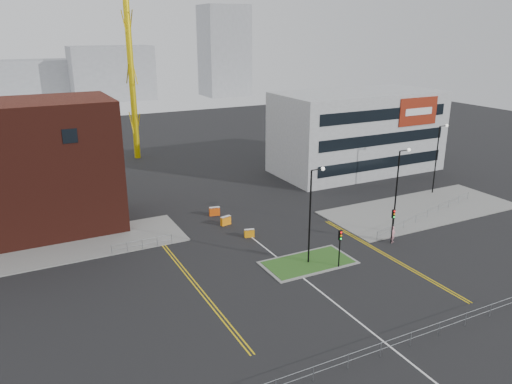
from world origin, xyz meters
TOP-DOWN VIEW (x-y plane):
  - ground at (0.00, 0.00)m, footprint 200.00×200.00m
  - pavement_left at (-20.00, 22.00)m, footprint 28.00×8.00m
  - pavement_right at (22.00, 14.00)m, footprint 24.00×10.00m
  - island_kerb at (2.00, 8.00)m, footprint 8.60×4.60m
  - grass_island at (2.00, 8.00)m, footprint 8.00×4.00m
  - office_block at (26.01, 31.97)m, footprint 25.00×12.20m
  - streetlamp_island at (2.22, 8.00)m, footprint 1.46×0.36m
  - streetlamp_right_near at (14.22, 10.00)m, footprint 1.46×0.36m
  - streetlamp_right_far at (28.22, 18.00)m, footprint 1.46×0.36m
  - traffic_light_island at (4.00, 5.98)m, footprint 0.28×0.33m
  - traffic_light_right at (12.00, 7.98)m, footprint 0.28×0.33m
  - railing_front at (0.00, -6.00)m, footprint 24.05×0.05m
  - railing_left at (-11.00, 18.00)m, footprint 6.05×0.05m
  - railing_right at (20.50, 11.50)m, footprint 19.05×5.05m
  - centre_line at (0.00, 2.00)m, footprint 0.15×30.00m
  - yellow_left_a at (-9.00, 10.00)m, footprint 0.12×24.00m
  - yellow_left_b at (-8.70, 10.00)m, footprint 0.12×24.00m
  - yellow_right_a at (9.50, 6.00)m, footprint 0.12×20.00m
  - yellow_right_b at (9.80, 6.00)m, footprint 0.12×20.00m
  - skyline_b at (10.00, 130.00)m, footprint 24.00×12.00m
  - skyline_c at (45.00, 125.00)m, footprint 14.00×12.00m
  - skyline_d at (-8.00, 140.00)m, footprint 30.00×12.00m
  - pedestrian at (12.26, 8.09)m, footprint 0.76×0.64m
  - barrier_left at (-1.00, 20.27)m, footprint 1.26×0.65m
  - barrier_mid at (-0.98, 23.58)m, footprint 1.28×0.63m
  - barrier_right at (-0.19, 16.00)m, footprint 1.10×0.58m

SIDE VIEW (x-z plane):
  - ground at x=0.00m, z-range 0.00..0.00m
  - centre_line at x=0.00m, z-range 0.00..0.01m
  - yellow_left_a at x=-9.00m, z-range 0.00..0.01m
  - yellow_left_b at x=-8.70m, z-range 0.00..0.01m
  - yellow_right_a at x=9.50m, z-range 0.00..0.01m
  - yellow_right_b at x=9.80m, z-range 0.00..0.01m
  - island_kerb at x=2.00m, z-range 0.00..0.08m
  - pavement_left at x=-20.00m, z-range 0.00..0.12m
  - pavement_right at x=22.00m, z-range 0.00..0.12m
  - grass_island at x=2.00m, z-range 0.00..0.12m
  - barrier_right at x=-0.19m, z-range 0.04..0.92m
  - barrier_left at x=-1.00m, z-range 0.04..1.05m
  - barrier_mid at x=-0.98m, z-range 0.04..1.07m
  - railing_left at x=-11.00m, z-range 0.19..1.29m
  - railing_right at x=20.50m, z-range 0.23..1.33m
  - railing_front at x=0.00m, z-range 0.23..1.33m
  - pedestrian at x=12.26m, z-range 0.00..1.76m
  - traffic_light_island at x=4.00m, z-range 0.74..4.39m
  - traffic_light_right at x=12.00m, z-range 0.74..4.39m
  - streetlamp_island at x=2.22m, z-range 0.82..10.00m
  - streetlamp_right_near at x=14.22m, z-range 0.82..10.00m
  - streetlamp_right_far at x=28.22m, z-range 0.82..10.00m
  - skyline_d at x=-8.00m, z-range 0.00..12.00m
  - office_block at x=26.01m, z-range 0.00..12.00m
  - skyline_b at x=10.00m, z-range 0.00..16.00m
  - skyline_c at x=45.00m, z-range 0.00..28.00m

